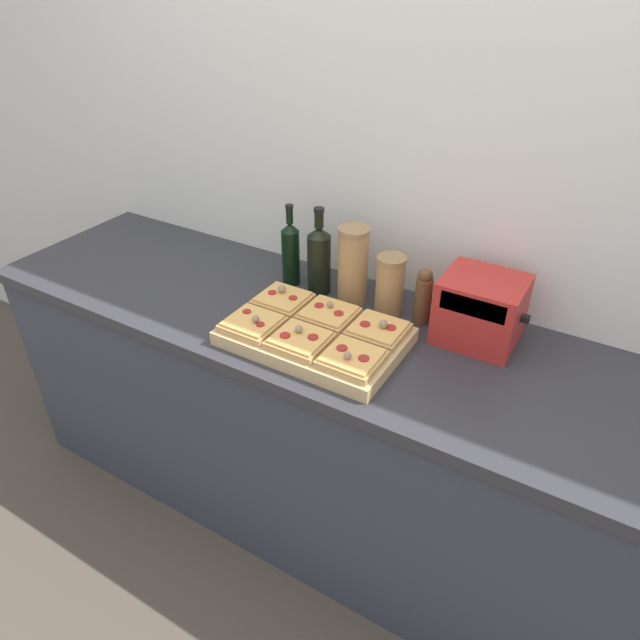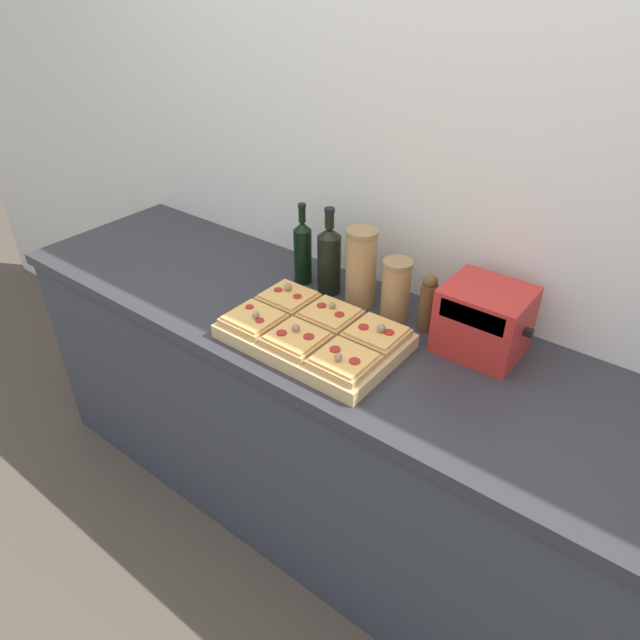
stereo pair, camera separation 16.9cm
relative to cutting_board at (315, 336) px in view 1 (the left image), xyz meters
The scene contains 16 objects.
ground_plane 0.93m from the cutting_board, 72.83° to the right, with size 12.00×12.00×0.00m, color #4C4238.
wall_back 0.58m from the cutting_board, 82.10° to the left, with size 6.00×0.06×2.50m.
kitchen_counter 0.48m from the cutting_board, 59.74° to the left, with size 2.63×0.67×0.89m.
cutting_board is the anchor object (origin of this frame).
pizza_slice_back_left 0.19m from the cutting_board, 154.40° to the left, with size 0.16×0.15×0.05m.
pizza_slice_back_center 0.09m from the cutting_board, 90.04° to the left, with size 0.16×0.15×0.05m.
pizza_slice_back_right 0.19m from the cutting_board, 25.47° to the left, with size 0.16×0.15×0.05m.
pizza_slice_front_left 0.19m from the cutting_board, 154.40° to the right, with size 0.16×0.15×0.05m.
pizza_slice_front_center 0.09m from the cutting_board, 90.16° to the right, with size 0.16×0.15×0.05m.
pizza_slice_front_right 0.19m from the cutting_board, 25.65° to the right, with size 0.16×0.15×0.05m.
olive_oil_bottle 0.39m from the cutting_board, 133.97° to the left, with size 0.06×0.06×0.29m.
wine_bottle 0.33m from the cutting_board, 118.61° to the left, with size 0.08×0.08×0.30m.
grain_jar_tall 0.29m from the cutting_board, 94.26° to the left, with size 0.10×0.10×0.26m.
grain_jar_short 0.30m from the cutting_board, 67.27° to the left, with size 0.09×0.09×0.20m.
pepper_mill 0.36m from the cutting_board, 50.01° to the left, with size 0.05×0.05×0.19m.
toaster_oven 0.49m from the cutting_board, 33.62° to the left, with size 0.26×0.20×0.20m.
Camera 1 is at (0.66, -0.98, 1.88)m, focal length 32.00 mm.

